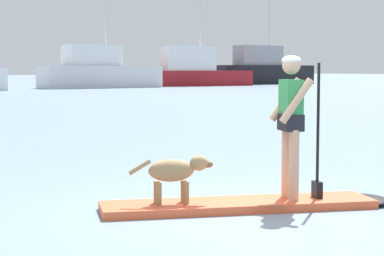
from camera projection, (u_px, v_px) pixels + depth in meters
ground_plane at (238, 209)px, 8.26m from camera, size 400.00×400.00×0.00m
paddleboard at (257, 204)px, 8.30m from camera, size 3.55×1.94×0.10m
person_paddler at (292, 116)px, 8.30m from camera, size 0.68×0.59×1.73m
dog at (175, 172)px, 8.06m from camera, size 0.96×0.44×0.56m
moored_boat_outer at (99, 71)px, 62.90m from camera, size 11.17×3.45×11.65m
moored_boat_port at (193, 71)px, 70.50m from camera, size 12.06×4.66×8.73m
moored_boat_center at (263, 70)px, 79.00m from camera, size 12.75×2.77×11.18m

